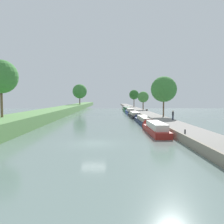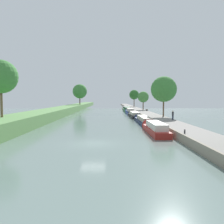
{
  "view_description": "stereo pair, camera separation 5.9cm",
  "coord_description": "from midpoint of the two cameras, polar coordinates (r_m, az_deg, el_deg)",
  "views": [
    {
      "loc": [
        1.68,
        -22.83,
        4.71
      ],
      "look_at": [
        2.35,
        36.69,
        1.0
      ],
      "focal_mm": 35.59,
      "sensor_mm": 36.0,
      "label": 1
    },
    {
      "loc": [
        1.74,
        -22.83,
        4.71
      ],
      "look_at": [
        2.35,
        36.69,
        1.0
      ],
      "focal_mm": 35.59,
      "sensor_mm": 36.0,
      "label": 2
    }
  ],
  "objects": [
    {
      "name": "right_towpath",
      "position": [
        25.18,
        22.26,
        -6.42
      ],
      "size": [
        3.86,
        260.0,
        0.91
      ],
      "color": "gray",
      "rests_on": "ground_plane"
    },
    {
      "name": "tree_rightbank_midfar",
      "position": [
        73.91,
        7.99,
        3.85
      ],
      "size": [
        3.63,
        3.63,
        6.04
      ],
      "color": "brown",
      "rests_on": "right_towpath"
    },
    {
      "name": "tree_rightbank_midnear",
      "position": [
        47.38,
        13.12,
        5.72
      ],
      "size": [
        5.31,
        5.31,
        8.32
      ],
      "color": "brown",
      "rests_on": "right_towpath"
    },
    {
      "name": "narrowboat_black",
      "position": [
        56.61,
        5.59,
        -0.67
      ],
      "size": [
        2.11,
        13.08,
        2.04
      ],
      "color": "black",
      "rests_on": "ground_plane"
    },
    {
      "name": "narrowboat_navy",
      "position": [
        42.91,
        7.95,
        -2.05
      ],
      "size": [
        1.98,
        13.84,
        1.97
      ],
      "color": "#141E42",
      "rests_on": "ground_plane"
    },
    {
      "name": "park_bench",
      "position": [
        67.74,
        8.89,
        0.6
      ],
      "size": [
        0.44,
        1.5,
        0.47
      ],
      "color": "#333338",
      "rests_on": "right_towpath"
    },
    {
      "name": "ground_plane",
      "position": [
        23.38,
        -4.87,
        -8.07
      ],
      "size": [
        160.0,
        160.0,
        0.0
      ],
      "primitive_type": "plane",
      "color": "slate"
    },
    {
      "name": "mooring_bollard_far",
      "position": [
        99.42,
        4.04,
        1.5
      ],
      "size": [
        0.16,
        0.16,
        0.45
      ],
      "color": "black",
      "rests_on": "right_towpath"
    },
    {
      "name": "narrowboat_green",
      "position": [
        80.96,
        3.78,
        0.67
      ],
      "size": [
        2.17,
        13.94,
        2.21
      ],
      "color": "#1E6033",
      "rests_on": "ground_plane"
    },
    {
      "name": "stone_quay",
      "position": [
        24.46,
        17.79,
        -6.56
      ],
      "size": [
        0.25,
        260.0,
        0.96
      ],
      "color": "gray",
      "rests_on": "ground_plane"
    },
    {
      "name": "tree_leftbank_upstream",
      "position": [
        35.32,
        -26.71,
        8.12
      ],
      "size": [
        4.74,
        4.74,
        8.14
      ],
      "color": "brown",
      "rests_on": "left_grassy_bank"
    },
    {
      "name": "narrowboat_cream",
      "position": [
        94.25,
        3.25,
        1.03
      ],
      "size": [
        1.91,
        11.09,
        1.88
      ],
      "color": "beige",
      "rests_on": "ground_plane"
    },
    {
      "name": "narrowboat_red",
      "position": [
        30.74,
        10.86,
        -4.12
      ],
      "size": [
        1.99,
        10.4,
        2.13
      ],
      "color": "maroon",
      "rests_on": "ground_plane"
    },
    {
      "name": "person_walking",
      "position": [
        40.01,
        15.34,
        -0.75
      ],
      "size": [
        0.34,
        0.34,
        1.66
      ],
      "color": "#282D42",
      "rests_on": "right_towpath"
    },
    {
      "name": "narrowboat_blue",
      "position": [
        68.57,
        4.54,
        0.18
      ],
      "size": [
        2.03,
        11.2,
        2.22
      ],
      "color": "#283D93",
      "rests_on": "ground_plane"
    },
    {
      "name": "tree_leftbank_downstream",
      "position": [
        97.99,
        -8.32,
        5.27
      ],
      "size": [
        6.22,
        6.22,
        8.82
      ],
      "color": "#4C3828",
      "rests_on": "left_grassy_bank"
    },
    {
      "name": "mooring_bollard_near",
      "position": [
        25.21,
        18.19,
        -4.76
      ],
      "size": [
        0.16,
        0.16,
        0.45
      ],
      "color": "black",
      "rests_on": "right_towpath"
    },
    {
      "name": "tree_rightbank_far",
      "position": [
        102.33,
        5.67,
        4.45
      ],
      "size": [
        4.4,
        4.4,
        7.63
      ],
      "color": "brown",
      "rests_on": "right_towpath"
    }
  ]
}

